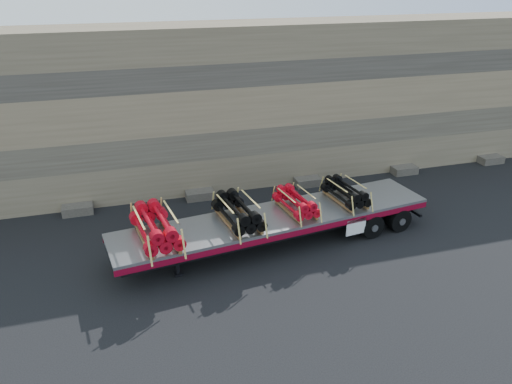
# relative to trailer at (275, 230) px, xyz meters

# --- Properties ---
(ground) EXTENTS (120.00, 120.00, 0.00)m
(ground) POSITION_rel_trailer_xyz_m (1.13, -0.08, -0.58)
(ground) COLOR black
(ground) RESTS_ON ground
(rock_wall) EXTENTS (44.00, 3.00, 7.00)m
(rock_wall) POSITION_rel_trailer_xyz_m (1.13, 6.42, 2.92)
(rock_wall) COLOR #7A6B54
(rock_wall) RESTS_ON ground
(trailer) EXTENTS (11.77, 3.68, 1.16)m
(trailer) POSITION_rel_trailer_xyz_m (0.00, 0.00, 0.00)
(trailer) COLOR #9EA0A5
(trailer) RESTS_ON ground
(bundle_front) EXTENTS (1.55, 2.62, 0.88)m
(bundle_front) POSITION_rel_trailer_xyz_m (-4.19, -0.54, 1.02)
(bundle_front) COLOR red
(bundle_front) RESTS_ON trailer
(bundle_midfront) EXTENTS (1.41, 2.39, 0.80)m
(bundle_midfront) POSITION_rel_trailer_xyz_m (-1.41, -0.18, 0.98)
(bundle_midfront) COLOR black
(bundle_midfront) RESTS_ON trailer
(bundle_midrear) EXTENTS (1.19, 2.02, 0.68)m
(bundle_midrear) POSITION_rel_trailer_xyz_m (0.79, 0.10, 0.92)
(bundle_midrear) COLOR red
(bundle_midrear) RESTS_ON trailer
(bundle_rear) EXTENTS (1.22, 2.07, 0.70)m
(bundle_rear) POSITION_rel_trailer_xyz_m (2.85, 0.37, 0.93)
(bundle_rear) COLOR black
(bundle_rear) RESTS_ON trailer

